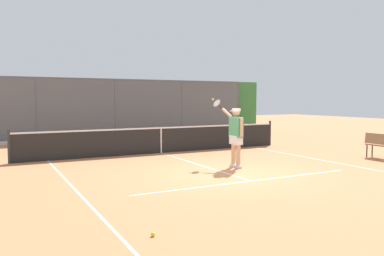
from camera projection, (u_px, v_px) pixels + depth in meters
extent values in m
plane|color=#C67A4C|center=(228.00, 174.00, 10.34)|extent=(60.00, 60.00, 0.00)
cube|color=white|center=(251.00, 181.00, 9.44)|extent=(6.23, 0.05, 0.01)
cube|color=white|center=(348.00, 165.00, 11.74)|extent=(0.05, 10.19, 0.01)
cube|color=white|center=(80.00, 195.00, 8.03)|extent=(0.05, 10.19, 0.01)
cube|color=white|center=(197.00, 164.00, 11.91)|extent=(0.05, 5.60, 0.01)
cylinder|color=#565B60|center=(238.00, 107.00, 22.88)|extent=(0.07, 0.07, 3.03)
cylinder|color=#565B60|center=(182.00, 108.00, 21.16)|extent=(0.07, 0.07, 3.03)
cylinder|color=#565B60|center=(115.00, 109.00, 19.43)|extent=(0.07, 0.07, 3.03)
cylinder|color=#565B60|center=(36.00, 110.00, 17.70)|extent=(0.07, 0.07, 3.03)
cylinder|color=#565B60|center=(115.00, 79.00, 19.32)|extent=(14.91, 0.05, 0.05)
cube|color=#565B60|center=(115.00, 109.00, 19.43)|extent=(14.91, 0.02, 3.03)
cube|color=#387A3D|center=(112.00, 109.00, 20.00)|extent=(17.91, 0.90, 3.03)
cube|color=silver|center=(117.00, 138.00, 19.38)|extent=(15.91, 0.18, 0.15)
cylinder|color=#2D2D2D|center=(270.00, 133.00, 16.72)|extent=(0.09, 0.09, 1.07)
cylinder|color=#2D2D2D|center=(9.00, 146.00, 11.97)|extent=(0.09, 0.09, 1.07)
cube|color=black|center=(161.00, 141.00, 14.35)|extent=(10.17, 0.02, 0.91)
cube|color=white|center=(161.00, 128.00, 14.32)|extent=(10.17, 0.04, 0.05)
cube|color=white|center=(161.00, 141.00, 14.35)|extent=(0.05, 0.04, 0.91)
cube|color=silver|center=(238.00, 167.00, 11.22)|extent=(0.13, 0.27, 0.09)
cylinder|color=tan|center=(238.00, 151.00, 11.19)|extent=(0.13, 0.13, 0.80)
cube|color=silver|center=(233.00, 165.00, 11.47)|extent=(0.13, 0.27, 0.09)
cylinder|color=tan|center=(234.00, 150.00, 11.43)|extent=(0.13, 0.13, 0.80)
cube|color=white|center=(236.00, 140.00, 11.29)|extent=(0.24, 0.43, 0.26)
cube|color=#4C9E6B|center=(236.00, 127.00, 11.26)|extent=(0.24, 0.51, 0.58)
cylinder|color=tan|center=(242.00, 127.00, 10.98)|extent=(0.08, 0.08, 0.54)
cylinder|color=tan|center=(227.00, 113.00, 11.63)|extent=(0.17, 0.40, 0.30)
sphere|color=tan|center=(236.00, 112.00, 11.22)|extent=(0.22, 0.22, 0.22)
cylinder|color=white|center=(236.00, 110.00, 11.22)|extent=(0.27, 0.27, 0.08)
cube|color=white|center=(234.00, 111.00, 11.33)|extent=(0.20, 0.21, 0.02)
cylinder|color=black|center=(221.00, 107.00, 11.80)|extent=(0.07, 0.17, 0.13)
torus|color=#28569E|center=(217.00, 103.00, 11.93)|extent=(0.33, 0.25, 0.26)
cylinder|color=silver|center=(217.00, 103.00, 11.93)|extent=(0.27, 0.19, 0.21)
sphere|color=#C1D138|center=(213.00, 99.00, 12.06)|extent=(0.07, 0.07, 0.07)
sphere|color=#CCDB33|center=(153.00, 234.00, 5.63)|extent=(0.07, 0.07, 0.07)
cube|color=#93704C|center=(382.00, 139.00, 12.87)|extent=(0.09, 1.30, 0.36)
cylinder|color=#333338|center=(372.00, 150.00, 13.57)|extent=(0.04, 0.04, 0.44)
cylinder|color=#333338|center=(367.00, 150.00, 13.44)|extent=(0.04, 0.04, 0.44)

